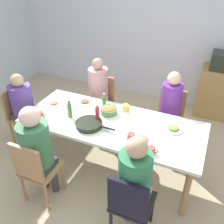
% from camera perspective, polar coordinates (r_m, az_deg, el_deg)
% --- Properties ---
extents(ground_plane, '(7.30, 7.30, 0.00)m').
position_cam_1_polar(ground_plane, '(3.59, 0.00, -12.46)').
color(ground_plane, tan).
extents(wall_back, '(6.32, 0.12, 2.60)m').
position_cam_1_polar(wall_back, '(4.90, 11.49, 17.35)').
color(wall_back, silver).
rests_on(wall_back, ground_plane).
extents(dining_table, '(2.27, 0.93, 0.77)m').
position_cam_1_polar(dining_table, '(3.14, 0.00, -3.48)').
color(dining_table, white).
rests_on(dining_table, ground_plane).
extents(chair_0, '(0.40, 0.40, 0.90)m').
position_cam_1_polar(chair_0, '(4.08, -2.53, 2.76)').
color(chair_0, tan).
rests_on(chair_0, ground_plane).
extents(person_0, '(0.30, 0.30, 1.26)m').
position_cam_1_polar(person_0, '(3.90, -3.19, 5.13)').
color(person_0, '#483D3E').
rests_on(person_0, ground_plane).
extents(chair_1, '(0.40, 0.40, 0.90)m').
position_cam_1_polar(chair_1, '(3.78, 13.13, -0.78)').
color(chair_1, '#AB7C4C').
rests_on(chair_1, ground_plane).
extents(person_1, '(0.30, 0.30, 1.24)m').
position_cam_1_polar(person_1, '(3.59, 13.25, 1.41)').
color(person_1, brown).
rests_on(person_1, ground_plane).
extents(chair_2, '(0.40, 0.40, 0.90)m').
position_cam_1_polar(chair_2, '(3.99, -20.33, -0.20)').
color(chair_2, '#AF794D').
rests_on(chair_2, ground_plane).
extents(person_2, '(0.32, 0.32, 1.16)m').
position_cam_1_polar(person_2, '(3.84, -19.85, 1.87)').
color(person_2, '#39384B').
rests_on(person_2, ground_plane).
extents(chair_3, '(0.40, 0.40, 0.90)m').
position_cam_1_polar(chair_3, '(2.97, -17.23, -12.38)').
color(chair_3, '#AA884C').
rests_on(chair_3, ground_plane).
extents(person_3, '(0.34, 0.34, 1.27)m').
position_cam_1_polar(person_3, '(2.85, -16.97, -7.60)').
color(person_3, '#463C39').
rests_on(person_3, ground_plane).
extents(chair_4, '(0.40, 0.40, 0.90)m').
position_cam_1_polar(chair_4, '(2.55, 4.30, -20.28)').
color(chair_4, black).
rests_on(chair_4, ground_plane).
extents(person_4, '(0.31, 0.31, 1.26)m').
position_cam_1_polar(person_4, '(2.42, 5.30, -15.28)').
color(person_4, '#494439').
rests_on(person_4, ground_plane).
extents(plate_0, '(0.23, 0.23, 0.04)m').
position_cam_1_polar(plate_0, '(3.51, -6.31, 2.35)').
color(plate_0, white).
rests_on(plate_0, dining_table).
extents(plate_1, '(0.24, 0.24, 0.04)m').
position_cam_1_polar(plate_1, '(2.82, 6.98, -6.31)').
color(plate_1, silver).
rests_on(plate_1, dining_table).
extents(plate_2, '(0.22, 0.22, 0.04)m').
position_cam_1_polar(plate_2, '(3.55, -13.30, 1.96)').
color(plate_2, white).
rests_on(plate_2, dining_table).
extents(plate_3, '(0.25, 0.25, 0.04)m').
position_cam_1_polar(plate_3, '(3.05, 13.90, -3.70)').
color(plate_3, beige).
rests_on(plate_3, dining_table).
extents(bowl_0, '(0.22, 0.22, 0.10)m').
position_cam_1_polar(bowl_0, '(3.23, -0.72, 0.41)').
color(bowl_0, '#518343').
rests_on(bowl_0, dining_table).
extents(serving_pan, '(0.51, 0.33, 0.06)m').
position_cam_1_polar(serving_pan, '(3.02, -5.26, -2.80)').
color(serving_pan, black).
rests_on(serving_pan, dining_table).
extents(cup_0, '(0.12, 0.08, 0.10)m').
position_cam_1_polar(cup_0, '(3.26, -16.15, -0.71)').
color(cup_0, '#D14843').
rests_on(cup_0, dining_table).
extents(cup_1, '(0.12, 0.09, 0.10)m').
position_cam_1_polar(cup_1, '(2.78, 4.46, -5.80)').
color(cup_1, '#D24A37').
rests_on(cup_1, dining_table).
extents(cup_2, '(0.12, 0.08, 0.09)m').
position_cam_1_polar(cup_2, '(3.30, 3.19, 1.01)').
color(cup_2, '#E0C746').
rests_on(cup_2, dining_table).
extents(cup_3, '(0.11, 0.07, 0.07)m').
position_cam_1_polar(cup_3, '(2.66, 9.21, -8.67)').
color(cup_3, '#C9453E').
rests_on(cup_3, dining_table).
extents(bottle_0, '(0.05, 0.05, 0.24)m').
position_cam_1_polar(bottle_0, '(3.05, -3.38, -0.36)').
color(bottle_0, red).
rests_on(bottle_0, dining_table).
extents(bottle_1, '(0.06, 0.06, 0.23)m').
position_cam_1_polar(bottle_1, '(3.17, -9.74, 0.54)').
color(bottle_1, '#4C7931').
rests_on(bottle_1, dining_table).
extents(bottle_2, '(0.05, 0.05, 0.20)m').
position_cam_1_polar(bottle_2, '(3.37, -1.84, 2.73)').
color(bottle_2, '#487B40').
rests_on(bottle_2, dining_table).
extents(side_cabinet, '(0.70, 0.44, 0.90)m').
position_cam_1_polar(side_cabinet, '(4.81, 23.26, 4.03)').
color(side_cabinet, '#A9824B').
rests_on(side_cabinet, ground_plane).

